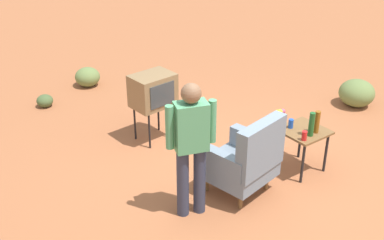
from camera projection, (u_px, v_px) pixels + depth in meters
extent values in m
plane|color=#A05B38|center=(243.00, 176.00, 6.39)|extent=(60.00, 60.00, 0.00)
cylinder|color=brown|center=(233.00, 166.00, 6.40)|extent=(0.05, 0.05, 0.22)
cylinder|color=brown|center=(207.00, 183.00, 6.05)|extent=(0.05, 0.05, 0.22)
cylinder|color=brown|center=(267.00, 182.00, 6.07)|extent=(0.05, 0.05, 0.22)
cylinder|color=brown|center=(241.00, 200.00, 5.73)|extent=(0.05, 0.05, 0.22)
cube|color=slate|center=(238.00, 168.00, 5.97)|extent=(0.89, 0.89, 0.20)
cube|color=slate|center=(261.00, 148.00, 5.58)|extent=(0.78, 0.30, 0.64)
cube|color=slate|center=(254.00, 142.00, 6.07)|extent=(0.26, 0.70, 0.26)
cube|color=slate|center=(222.00, 162.00, 5.65)|extent=(0.26, 0.70, 0.26)
cylinder|color=black|center=(300.00, 139.00, 6.68)|extent=(0.04, 0.04, 0.57)
cylinder|color=black|center=(277.00, 149.00, 6.45)|extent=(0.04, 0.04, 0.57)
cylinder|color=black|center=(326.00, 153.00, 6.36)|extent=(0.04, 0.04, 0.57)
cylinder|color=black|center=(303.00, 163.00, 6.13)|extent=(0.04, 0.04, 0.57)
cube|color=brown|center=(304.00, 131.00, 6.27)|extent=(0.56, 0.56, 0.03)
cylinder|color=black|center=(149.00, 131.00, 6.91)|extent=(0.03, 0.03, 0.55)
cylinder|color=black|center=(173.00, 122.00, 7.17)|extent=(0.03, 0.03, 0.55)
cylinder|color=black|center=(135.00, 123.00, 7.15)|extent=(0.03, 0.03, 0.55)
cylinder|color=black|center=(158.00, 114.00, 7.41)|extent=(0.03, 0.03, 0.55)
cube|color=olive|center=(153.00, 90.00, 6.93)|extent=(0.63, 0.49, 0.48)
cube|color=#383D3F|center=(162.00, 95.00, 6.78)|extent=(0.42, 0.05, 0.34)
cylinder|color=#2D3347|center=(200.00, 180.00, 5.54)|extent=(0.14, 0.14, 0.86)
cylinder|color=#2D3347|center=(183.00, 183.00, 5.49)|extent=(0.14, 0.14, 0.86)
cube|color=#4C9366|center=(191.00, 127.00, 5.19)|extent=(0.41, 0.33, 0.56)
cylinder|color=#4C9366|center=(212.00, 121.00, 5.24)|extent=(0.09, 0.09, 0.50)
cylinder|color=#4C9366|center=(170.00, 127.00, 5.11)|extent=(0.09, 0.09, 0.50)
sphere|color=brown|center=(191.00, 93.00, 5.01)|extent=(0.22, 0.22, 0.22)
cylinder|color=brown|center=(317.00, 122.00, 6.13)|extent=(0.07, 0.07, 0.30)
cylinder|color=red|center=(304.00, 136.00, 6.00)|extent=(0.07, 0.07, 0.12)
cylinder|color=blue|center=(291.00, 124.00, 6.29)|extent=(0.07, 0.07, 0.12)
cylinder|color=#1E5623|center=(311.00, 124.00, 6.06)|extent=(0.07, 0.07, 0.32)
cylinder|color=silver|center=(279.00, 122.00, 6.27)|extent=(0.09, 0.09, 0.18)
sphere|color=yellow|center=(280.00, 112.00, 6.21)|extent=(0.07, 0.07, 0.07)
sphere|color=#E04C66|center=(283.00, 111.00, 6.22)|extent=(0.07, 0.07, 0.07)
sphere|color=orange|center=(277.00, 112.00, 6.20)|extent=(0.07, 0.07, 0.07)
ellipsoid|color=olive|center=(88.00, 77.00, 9.02)|extent=(0.46, 0.46, 0.36)
ellipsoid|color=olive|center=(357.00, 93.00, 8.23)|extent=(0.60, 0.60, 0.46)
ellipsoid|color=#475B33|center=(45.00, 101.00, 8.24)|extent=(0.28, 0.28, 0.21)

